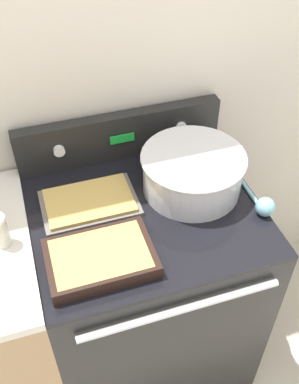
{
  "coord_description": "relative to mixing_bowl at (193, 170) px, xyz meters",
  "views": [
    {
      "loc": [
        -0.31,
        -0.67,
        2.0
      ],
      "look_at": [
        0.02,
        0.35,
        0.99
      ],
      "focal_mm": 42.0,
      "sensor_mm": 36.0,
      "label": 1
    }
  ],
  "objects": [
    {
      "name": "casserole_dish",
      "position": [
        -0.38,
        -0.22,
        -0.05
      ],
      "size": [
        0.32,
        0.21,
        0.05
      ],
      "color": "black",
      "rests_on": "stove_range"
    },
    {
      "name": "mixing_bowl",
      "position": [
        0.0,
        0.0,
        0.0
      ],
      "size": [
        0.36,
        0.36,
        0.15
      ],
      "color": "silver",
      "rests_on": "stove_range"
    },
    {
      "name": "kitchen_wall",
      "position": [
        -0.18,
        0.31,
        0.24
      ],
      "size": [
        8.0,
        0.05,
        2.5
      ],
      "color": "beige",
      "rests_on": "ground_plane"
    },
    {
      "name": "ladle",
      "position": [
        0.18,
        -0.17,
        -0.05
      ],
      "size": [
        0.06,
        0.29,
        0.06
      ],
      "color": "#7AB2C6",
      "rests_on": "stove_range"
    },
    {
      "name": "control_panel",
      "position": [
        -0.18,
        0.25,
        0.01
      ],
      "size": [
        0.76,
        0.07,
        0.18
      ],
      "color": "black",
      "rests_on": "stove_range"
    },
    {
      "name": "stove_range",
      "position": [
        -0.18,
        -0.05,
        -0.55
      ],
      "size": [
        0.76,
        0.69,
        0.93
      ],
      "color": "black",
      "rests_on": "ground_plane"
    },
    {
      "name": "baking_tray",
      "position": [
        -0.36,
        0.03,
        -0.07
      ],
      "size": [
        0.32,
        0.21,
        0.02
      ],
      "color": "slate",
      "rests_on": "stove_range"
    },
    {
      "name": "spice_jar_white_cap",
      "position": [
        -0.65,
        -0.07,
        -0.01
      ],
      "size": [
        0.05,
        0.05,
        0.11
      ],
      "color": "beige",
      "rests_on": "side_counter"
    }
  ]
}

